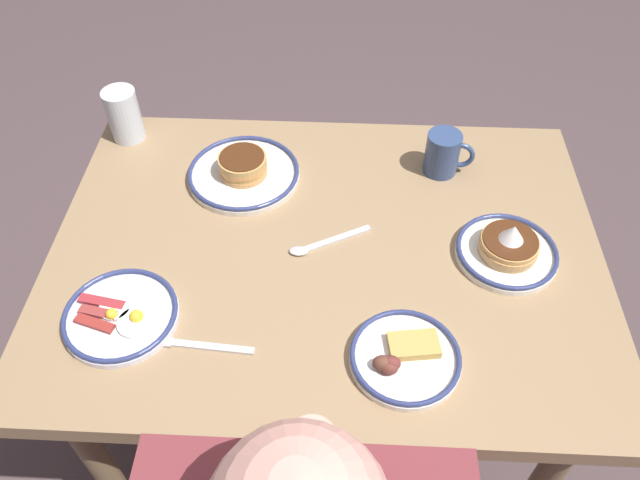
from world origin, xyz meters
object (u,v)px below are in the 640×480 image
plate_near_main (244,171)px  fork_near (204,346)px  plate_center_pancakes (404,357)px  drinking_glass (125,117)px  plate_far_companion (508,249)px  plate_far_side (121,316)px  tea_spoon (319,245)px  coffee_mug (444,153)px

plate_near_main → fork_near: plate_near_main is taller
plate_center_pancakes → fork_near: bearing=-2.0°
plate_near_main → plate_center_pancakes: (-0.36, 0.48, -0.01)m
drinking_glass → plate_far_companion: bearing=158.1°
drinking_glass → fork_near: drinking_glass is taller
drinking_glass → fork_near: (-0.30, 0.61, -0.06)m
plate_center_pancakes → plate_far_side: plate_center_pancakes is taller
plate_far_companion → fork_near: plate_far_companion is taller
plate_far_side → drinking_glass: drinking_glass is taller
drinking_glass → plate_far_side: bearing=102.9°
plate_far_companion → drinking_glass: size_ratio=1.59×
plate_near_main → plate_center_pancakes: plate_near_main is taller
fork_near → plate_near_main: bearing=-91.7°
plate_center_pancakes → tea_spoon: 0.32m
plate_far_companion → fork_near: bearing=22.9°
plate_far_side → plate_center_pancakes: bearing=172.9°
plate_far_side → fork_near: plate_far_side is taller
drinking_glass → plate_center_pancakes: bearing=136.9°
plate_near_main → drinking_glass: drinking_glass is taller
plate_center_pancakes → coffee_mug: 0.55m
plate_far_side → plate_far_companion: bearing=-165.5°
plate_far_companion → coffee_mug: 0.29m
tea_spoon → plate_center_pancakes: bearing=121.5°
plate_center_pancakes → plate_near_main: bearing=-53.6°
plate_near_main → drinking_glass: bearing=-24.3°
plate_far_side → coffee_mug: coffee_mug is taller
coffee_mug → tea_spoon: coffee_mug is taller
plate_far_companion → plate_center_pancakes: bearing=49.7°
coffee_mug → tea_spoon: 0.38m
plate_near_main → plate_far_companion: 0.62m
plate_center_pancakes → tea_spoon: plate_center_pancakes is taller
plate_center_pancakes → plate_far_companion: bearing=-130.3°
fork_near → tea_spoon: (-0.20, -0.26, 0.00)m
drinking_glass → plate_near_main: bearing=155.7°
drinking_glass → tea_spoon: size_ratio=0.77×
plate_center_pancakes → tea_spoon: size_ratio=1.18×
plate_near_main → plate_far_side: size_ratio=1.19×
plate_near_main → coffee_mug: size_ratio=2.28×
fork_near → tea_spoon: 0.33m
tea_spoon → plate_far_side: bearing=29.3°
tea_spoon → plate_far_companion: bearing=178.6°
coffee_mug → tea_spoon: (0.28, 0.26, -0.05)m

